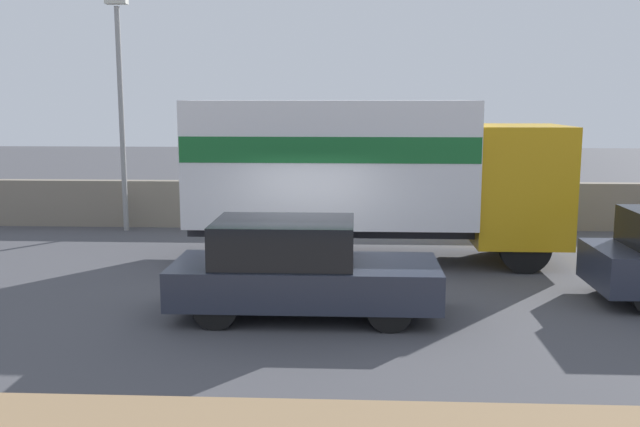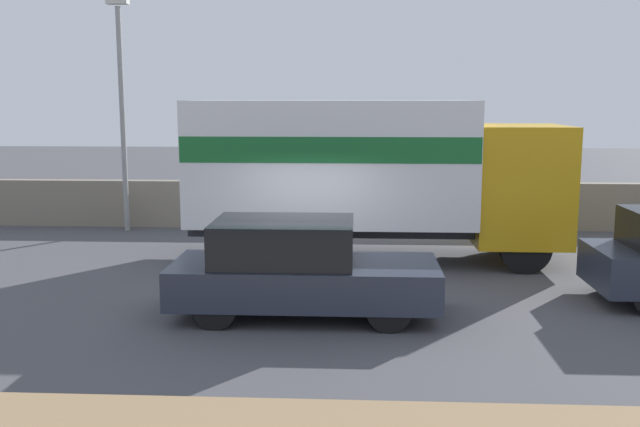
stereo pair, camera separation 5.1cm
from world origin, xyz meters
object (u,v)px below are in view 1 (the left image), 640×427
at_px(street_lamp, 121,96).
at_px(car_hatchback, 299,269).
at_px(box_truck, 365,168).
at_px(pedestrian, 547,200).

height_order(street_lamp, car_hatchback, street_lamp).
relative_size(box_truck, pedestrian, 4.34).
bearing_deg(street_lamp, car_hatchback, -54.53).
bearing_deg(street_lamp, box_truck, -27.18).
bearing_deg(box_truck, car_hatchback, -105.42).
bearing_deg(pedestrian, box_truck, -147.59).
bearing_deg(pedestrian, car_hatchback, -129.51).
bearing_deg(box_truck, street_lamp, 152.82).
bearing_deg(box_truck, pedestrian, 32.41).
relative_size(street_lamp, pedestrian, 3.32).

